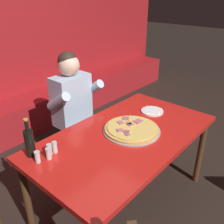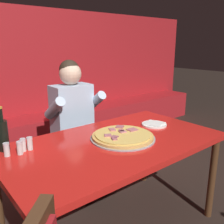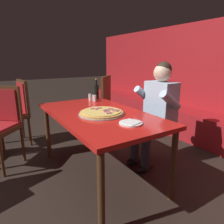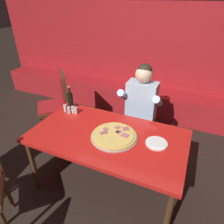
{
  "view_description": "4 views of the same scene",
  "coord_description": "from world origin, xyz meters",
  "px_view_note": "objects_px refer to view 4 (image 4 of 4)",
  "views": [
    {
      "loc": [
        -1.37,
        -1.05,
        1.81
      ],
      "look_at": [
        -0.04,
        0.11,
        0.93
      ],
      "focal_mm": 40.0,
      "sensor_mm": 36.0,
      "label": 1
    },
    {
      "loc": [
        -1.06,
        -1.28,
        1.41
      ],
      "look_at": [
        0.0,
        0.03,
        0.95
      ],
      "focal_mm": 40.0,
      "sensor_mm": 36.0,
      "label": 2
    },
    {
      "loc": [
        1.82,
        -0.97,
        1.3
      ],
      "look_at": [
        0.16,
        0.07,
        0.78
      ],
      "focal_mm": 32.0,
      "sensor_mm": 36.0,
      "label": 3
    },
    {
      "loc": [
        0.7,
        -1.47,
        1.98
      ],
      "look_at": [
        -0.05,
        0.22,
        0.89
      ],
      "focal_mm": 32.0,
      "sensor_mm": 36.0,
      "label": 4
    }
  ],
  "objects_px": {
    "main_dining_table": "(108,140)",
    "plate_white_paper": "(156,143)",
    "shaker_red_pepper_flakes": "(65,108)",
    "pizza": "(114,135)",
    "shaker_oregano": "(69,111)",
    "diner_seated_blue_shirt": "(139,109)",
    "dining_chair_near_right": "(57,101)",
    "shaker_black_pepper": "(76,111)",
    "shaker_parmesan": "(73,110)",
    "beer_bottle": "(70,100)"
  },
  "relations": [
    {
      "from": "shaker_red_pepper_flakes",
      "to": "diner_seated_blue_shirt",
      "type": "height_order",
      "value": "diner_seated_blue_shirt"
    },
    {
      "from": "pizza",
      "to": "shaker_oregano",
      "type": "distance_m",
      "value": 0.71
    },
    {
      "from": "shaker_oregano",
      "to": "diner_seated_blue_shirt",
      "type": "height_order",
      "value": "diner_seated_blue_shirt"
    },
    {
      "from": "beer_bottle",
      "to": "shaker_red_pepper_flakes",
      "type": "height_order",
      "value": "beer_bottle"
    },
    {
      "from": "shaker_oregano",
      "to": "shaker_parmesan",
      "type": "relative_size",
      "value": 1.0
    },
    {
      "from": "dining_chair_near_right",
      "to": "shaker_oregano",
      "type": "bearing_deg",
      "value": -39.02
    },
    {
      "from": "main_dining_table",
      "to": "shaker_black_pepper",
      "type": "bearing_deg",
      "value": 156.31
    },
    {
      "from": "main_dining_table",
      "to": "plate_white_paper",
      "type": "xyz_separation_m",
      "value": [
        0.49,
        0.06,
        0.08
      ]
    },
    {
      "from": "pizza",
      "to": "shaker_red_pepper_flakes",
      "type": "distance_m",
      "value": 0.78
    },
    {
      "from": "plate_white_paper",
      "to": "shaker_black_pepper",
      "type": "xyz_separation_m",
      "value": [
        -1.01,
        0.17,
        0.03
      ]
    },
    {
      "from": "plate_white_paper",
      "to": "shaker_oregano",
      "type": "distance_m",
      "value": 1.1
    },
    {
      "from": "plate_white_paper",
      "to": "shaker_red_pepper_flakes",
      "type": "relative_size",
      "value": 2.44
    },
    {
      "from": "shaker_red_pepper_flakes",
      "to": "shaker_black_pepper",
      "type": "distance_m",
      "value": 0.15
    },
    {
      "from": "shaker_black_pepper",
      "to": "shaker_red_pepper_flakes",
      "type": "bearing_deg",
      "value": -177.4
    },
    {
      "from": "shaker_red_pepper_flakes",
      "to": "shaker_black_pepper",
      "type": "relative_size",
      "value": 1.0
    },
    {
      "from": "plate_white_paper",
      "to": "beer_bottle",
      "type": "relative_size",
      "value": 0.72
    },
    {
      "from": "shaker_red_pepper_flakes",
      "to": "main_dining_table",
      "type": "bearing_deg",
      "value": -18.37
    },
    {
      "from": "pizza",
      "to": "shaker_parmesan",
      "type": "height_order",
      "value": "shaker_parmesan"
    },
    {
      "from": "plate_white_paper",
      "to": "beer_bottle",
      "type": "xyz_separation_m",
      "value": [
        -1.15,
        0.26,
        0.1
      ]
    },
    {
      "from": "shaker_oregano",
      "to": "shaker_parmesan",
      "type": "height_order",
      "value": "same"
    },
    {
      "from": "shaker_red_pepper_flakes",
      "to": "diner_seated_blue_shirt",
      "type": "bearing_deg",
      "value": 31.78
    },
    {
      "from": "plate_white_paper",
      "to": "shaker_red_pepper_flakes",
      "type": "distance_m",
      "value": 1.17
    },
    {
      "from": "shaker_oregano",
      "to": "dining_chair_near_right",
      "type": "bearing_deg",
      "value": 140.98
    },
    {
      "from": "shaker_parmesan",
      "to": "diner_seated_blue_shirt",
      "type": "distance_m",
      "value": 0.84
    },
    {
      "from": "shaker_red_pepper_flakes",
      "to": "shaker_oregano",
      "type": "relative_size",
      "value": 1.0
    },
    {
      "from": "pizza",
      "to": "shaker_black_pepper",
      "type": "bearing_deg",
      "value": 158.72
    },
    {
      "from": "pizza",
      "to": "plate_white_paper",
      "type": "height_order",
      "value": "pizza"
    },
    {
      "from": "pizza",
      "to": "shaker_parmesan",
      "type": "distance_m",
      "value": 0.69
    },
    {
      "from": "pizza",
      "to": "beer_bottle",
      "type": "bearing_deg",
      "value": 155.94
    },
    {
      "from": "pizza",
      "to": "shaker_oregano",
      "type": "xyz_separation_m",
      "value": [
        -0.68,
        0.2,
        0.02
      ]
    },
    {
      "from": "shaker_black_pepper",
      "to": "shaker_oregano",
      "type": "bearing_deg",
      "value": -157.4
    },
    {
      "from": "shaker_red_pepper_flakes",
      "to": "dining_chair_near_right",
      "type": "distance_m",
      "value": 0.63
    },
    {
      "from": "plate_white_paper",
      "to": "beer_bottle",
      "type": "distance_m",
      "value": 1.18
    },
    {
      "from": "main_dining_table",
      "to": "shaker_parmesan",
      "type": "height_order",
      "value": "shaker_parmesan"
    },
    {
      "from": "beer_bottle",
      "to": "shaker_parmesan",
      "type": "relative_size",
      "value": 3.4
    },
    {
      "from": "shaker_black_pepper",
      "to": "shaker_parmesan",
      "type": "bearing_deg",
      "value": 176.72
    },
    {
      "from": "diner_seated_blue_shirt",
      "to": "dining_chair_near_right",
      "type": "relative_size",
      "value": 1.23
    },
    {
      "from": "main_dining_table",
      "to": "dining_chair_near_right",
      "type": "xyz_separation_m",
      "value": [
        -1.12,
        0.62,
        -0.07
      ]
    },
    {
      "from": "pizza",
      "to": "beer_bottle",
      "type": "xyz_separation_m",
      "value": [
        -0.73,
        0.33,
        0.09
      ]
    },
    {
      "from": "shaker_red_pepper_flakes",
      "to": "pizza",
      "type": "bearing_deg",
      "value": -16.88
    },
    {
      "from": "diner_seated_blue_shirt",
      "to": "pizza",
      "type": "bearing_deg",
      "value": -93.42
    },
    {
      "from": "shaker_red_pepper_flakes",
      "to": "dining_chair_near_right",
      "type": "bearing_deg",
      "value": 138.51
    },
    {
      "from": "shaker_oregano",
      "to": "diner_seated_blue_shirt",
      "type": "relative_size",
      "value": 0.07
    },
    {
      "from": "shaker_parmesan",
      "to": "main_dining_table",
      "type": "bearing_deg",
      "value": -22.27
    },
    {
      "from": "beer_bottle",
      "to": "shaker_oregano",
      "type": "distance_m",
      "value": 0.15
    },
    {
      "from": "main_dining_table",
      "to": "plate_white_paper",
      "type": "distance_m",
      "value": 0.5
    },
    {
      "from": "main_dining_table",
      "to": "shaker_parmesan",
      "type": "relative_size",
      "value": 18.34
    },
    {
      "from": "beer_bottle",
      "to": "dining_chair_near_right",
      "type": "height_order",
      "value": "beer_bottle"
    },
    {
      "from": "pizza",
      "to": "beer_bottle",
      "type": "distance_m",
      "value": 0.81
    },
    {
      "from": "plate_white_paper",
      "to": "dining_chair_near_right",
      "type": "distance_m",
      "value": 1.71
    }
  ]
}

